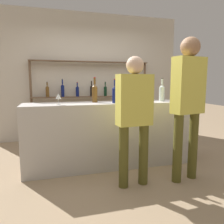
# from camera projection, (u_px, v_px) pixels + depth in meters

# --- Properties ---
(ground_plane) EXTENTS (16.00, 16.00, 0.00)m
(ground_plane) POSITION_uv_depth(u_px,v_px,m) (112.00, 164.00, 3.43)
(ground_plane) COLOR #9E8466
(bar_counter) EXTENTS (2.60, 0.55, 0.98)m
(bar_counter) POSITION_uv_depth(u_px,v_px,m) (112.00, 134.00, 3.36)
(bar_counter) COLOR #B7B2AD
(bar_counter) RESTS_ON ground_plane
(back_wall) EXTENTS (4.20, 0.12, 2.80)m
(back_wall) POSITION_uv_depth(u_px,v_px,m) (90.00, 77.00, 5.02)
(back_wall) COLOR beige
(back_wall) RESTS_ON ground_plane
(back_shelf) EXTENTS (2.62, 0.18, 1.73)m
(back_shelf) POSITION_uv_depth(u_px,v_px,m) (92.00, 87.00, 4.88)
(back_shelf) COLOR brown
(back_shelf) RESTS_ON ground_plane
(counter_bottle_0) EXTENTS (0.08, 0.08, 0.35)m
(counter_bottle_0) POSITION_uv_depth(u_px,v_px,m) (115.00, 94.00, 3.18)
(counter_bottle_0) COLOR #0F1956
(counter_bottle_0) RESTS_ON bar_counter
(counter_bottle_1) EXTENTS (0.09, 0.09, 0.37)m
(counter_bottle_1) POSITION_uv_depth(u_px,v_px,m) (162.00, 92.00, 3.49)
(counter_bottle_1) COLOR silver
(counter_bottle_1) RESTS_ON bar_counter
(counter_bottle_2) EXTENTS (0.07, 0.07, 0.31)m
(counter_bottle_2) POSITION_uv_depth(u_px,v_px,m) (142.00, 94.00, 3.39)
(counter_bottle_2) COLOR black
(counter_bottle_2) RESTS_ON bar_counter
(counter_bottle_3) EXTENTS (0.08, 0.08, 0.38)m
(counter_bottle_3) POSITION_uv_depth(u_px,v_px,m) (95.00, 93.00, 3.29)
(counter_bottle_3) COLOR brown
(counter_bottle_3) RESTS_ON bar_counter
(wine_glass) EXTENTS (0.07, 0.07, 0.15)m
(wine_glass) POSITION_uv_depth(u_px,v_px,m) (58.00, 97.00, 2.92)
(wine_glass) COLOR silver
(wine_glass) RESTS_ON bar_counter
(customer_right) EXTENTS (0.45, 0.26, 1.83)m
(customer_right) POSITION_uv_depth(u_px,v_px,m) (188.00, 97.00, 2.75)
(customer_right) COLOR brown
(customer_right) RESTS_ON ground_plane
(customer_center) EXTENTS (0.43, 0.21, 1.58)m
(customer_center) POSITION_uv_depth(u_px,v_px,m) (134.00, 112.00, 2.62)
(customer_center) COLOR brown
(customer_center) RESTS_ON ground_plane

